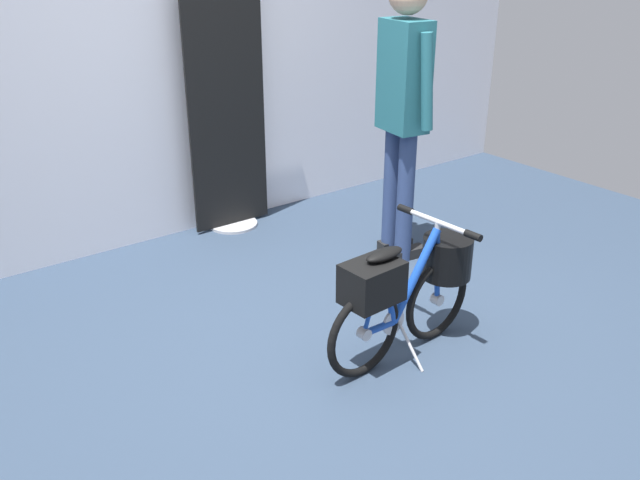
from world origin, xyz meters
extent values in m
plane|color=#2D3D51|center=(0.00, 0.00, 0.00)|extent=(6.95, 6.95, 0.00)
cube|color=silver|center=(0.00, 2.01, 1.34)|extent=(6.95, 0.10, 2.69)
cylinder|color=#B7B7BC|center=(0.51, 1.83, 0.01)|extent=(0.36, 0.36, 0.02)
cube|color=black|center=(0.51, 1.83, 0.87)|extent=(0.60, 0.02, 1.70)
torus|color=black|center=(0.60, -0.17, 0.23)|extent=(0.46, 0.06, 0.46)
cylinder|color=#B7B7BC|center=(0.60, -0.17, 0.23)|extent=(0.06, 0.05, 0.06)
torus|color=black|center=(0.07, -0.20, 0.23)|extent=(0.46, 0.06, 0.46)
cylinder|color=#B7B7BC|center=(0.07, -0.20, 0.23)|extent=(0.06, 0.05, 0.06)
cylinder|color=#1947B2|center=(0.17, -0.19, 0.22)|extent=(0.21, 0.05, 0.05)
cylinder|color=#1947B2|center=(0.41, -0.18, 0.43)|extent=(0.32, 0.06, 0.45)
cylinder|color=#1947B2|center=(0.23, -0.19, 0.41)|extent=(0.12, 0.04, 0.39)
cylinder|color=#1947B2|center=(0.17, -0.19, 0.22)|extent=(0.20, 0.04, 0.04)
cylinder|color=#1947B2|center=(0.58, -0.17, 0.44)|extent=(0.07, 0.03, 0.42)
cylinder|color=#1947B2|center=(0.13, -0.20, 0.42)|extent=(0.14, 0.03, 0.38)
ellipsoid|color=black|center=(0.18, -0.19, 0.62)|extent=(0.22, 0.10, 0.05)
cylinder|color=#B7B7BC|center=(0.55, -0.17, 0.67)|extent=(0.03, 0.03, 0.04)
cylinder|color=#B7B7BC|center=(0.55, -0.17, 0.69)|extent=(0.05, 0.44, 0.03)
cylinder|color=black|center=(0.57, -0.39, 0.69)|extent=(0.04, 0.09, 0.04)
cylinder|color=black|center=(0.54, 0.05, 0.69)|extent=(0.04, 0.09, 0.04)
cylinder|color=#B7B7BC|center=(0.27, -0.19, 0.22)|extent=(0.14, 0.02, 0.14)
cylinder|color=#B7B7BC|center=(0.31, -0.28, 0.10)|extent=(0.03, 0.19, 0.22)
cylinder|color=black|center=(0.65, -0.17, 0.46)|extent=(0.27, 0.27, 0.22)
cube|color=black|center=(0.11, -0.20, 0.50)|extent=(0.29, 0.21, 0.20)
cylinder|color=navy|center=(1.12, 0.64, 0.43)|extent=(0.11, 0.11, 0.87)
cube|color=black|center=(1.17, 0.63, 0.04)|extent=(0.25, 0.12, 0.07)
cylinder|color=navy|center=(1.14, 0.80, 0.43)|extent=(0.11, 0.11, 0.87)
cube|color=black|center=(1.19, 0.79, 0.04)|extent=(0.25, 0.12, 0.07)
cube|color=#23606B|center=(1.13, 0.72, 1.20)|extent=(0.24, 0.35, 0.67)
cylinder|color=#23606B|center=(1.12, 0.51, 1.20)|extent=(0.13, 0.12, 0.57)
cylinder|color=#23606B|center=(1.18, 0.93, 1.20)|extent=(0.13, 0.11, 0.57)
camera|label=1|loc=(-1.78, -2.31, 1.99)|focal=38.01mm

